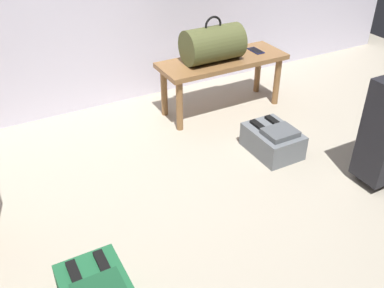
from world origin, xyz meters
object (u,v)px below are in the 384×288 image
at_px(duffel_bag_olive, 213,44).
at_px(backpack_grey, 273,140).
at_px(cell_phone, 256,51).
at_px(bench, 223,67).

xyz_separation_m(duffel_bag_olive, backpack_grey, (0.07, -0.70, -0.47)).
distance_m(duffel_bag_olive, cell_phone, 0.42).
xyz_separation_m(cell_phone, backpack_grey, (-0.33, -0.71, -0.34)).
height_order(duffel_bag_olive, cell_phone, duffel_bag_olive).
bearing_deg(cell_phone, duffel_bag_olive, -178.56).
xyz_separation_m(bench, backpack_grey, (-0.02, -0.70, -0.27)).
bearing_deg(cell_phone, bench, -178.12).
bearing_deg(bench, backpack_grey, -91.90).
relative_size(duffel_bag_olive, backpack_grey, 1.16).
distance_m(cell_phone, backpack_grey, 0.86).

